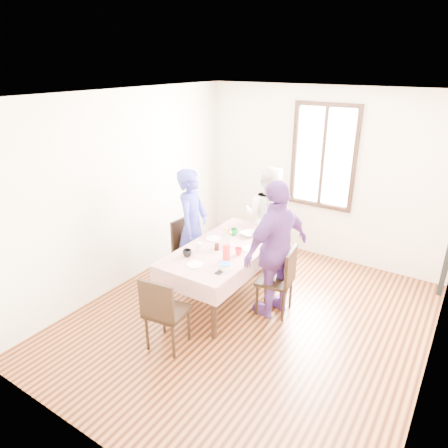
% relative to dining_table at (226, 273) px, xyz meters
% --- Properties ---
extents(ground, '(4.50, 4.50, 0.00)m').
position_rel_dining_table_xyz_m(ground, '(0.53, -0.28, -0.38)').
color(ground, black).
rests_on(ground, ground).
extents(back_wall, '(4.00, 0.00, 4.00)m').
position_rel_dining_table_xyz_m(back_wall, '(0.53, 1.97, 0.98)').
color(back_wall, '#EFE1C2').
rests_on(back_wall, ground).
extents(window_frame, '(1.02, 0.06, 1.62)m').
position_rel_dining_table_xyz_m(window_frame, '(0.53, 1.95, 1.27)').
color(window_frame, black).
rests_on(window_frame, back_wall).
extents(window_pane, '(0.90, 0.02, 1.50)m').
position_rel_dining_table_xyz_m(window_pane, '(0.53, 1.96, 1.27)').
color(window_pane, white).
rests_on(window_pane, back_wall).
extents(dining_table, '(0.84, 1.75, 0.75)m').
position_rel_dining_table_xyz_m(dining_table, '(0.00, 0.00, 0.00)').
color(dining_table, black).
rests_on(dining_table, ground).
extents(tablecloth, '(0.96, 1.87, 0.01)m').
position_rel_dining_table_xyz_m(tablecloth, '(0.00, -0.00, 0.38)').
color(tablecloth, '#540003').
rests_on(tablecloth, dining_table).
extents(chair_left, '(0.45, 0.45, 0.91)m').
position_rel_dining_table_xyz_m(chair_left, '(-0.70, 0.16, 0.08)').
color(chair_left, black).
rests_on(chair_left, ground).
extents(chair_right, '(0.48, 0.48, 0.91)m').
position_rel_dining_table_xyz_m(chair_right, '(0.70, 0.05, 0.08)').
color(chair_right, black).
rests_on(chair_right, ground).
extents(chair_far, '(0.45, 0.45, 0.91)m').
position_rel_dining_table_xyz_m(chair_far, '(0.00, 1.21, 0.08)').
color(chair_far, black).
rests_on(chair_far, ground).
extents(chair_near, '(0.48, 0.48, 0.91)m').
position_rel_dining_table_xyz_m(chair_near, '(0.00, -1.21, 0.08)').
color(chair_near, black).
rests_on(chair_near, ground).
extents(person_left, '(0.54, 0.69, 1.67)m').
position_rel_dining_table_xyz_m(person_left, '(-0.68, 0.16, 0.46)').
color(person_left, '#303190').
rests_on(person_left, ground).
extents(person_far, '(0.83, 0.68, 1.60)m').
position_rel_dining_table_xyz_m(person_far, '(0.00, 1.18, 0.43)').
color(person_far, white).
rests_on(person_far, ground).
extents(person_right, '(0.72, 1.11, 1.76)m').
position_rel_dining_table_xyz_m(person_right, '(0.68, 0.05, 0.51)').
color(person_right, '#572F74').
rests_on(person_right, ground).
extents(mug_black, '(0.14, 0.14, 0.09)m').
position_rel_dining_table_xyz_m(mug_black, '(-0.25, -0.50, 0.43)').
color(mug_black, black).
rests_on(mug_black, tablecloth).
extents(mug_flag, '(0.13, 0.13, 0.09)m').
position_rel_dining_table_xyz_m(mug_flag, '(0.26, -0.11, 0.43)').
color(mug_flag, red).
rests_on(mug_flag, tablecloth).
extents(mug_green, '(0.12, 0.12, 0.09)m').
position_rel_dining_table_xyz_m(mug_green, '(-0.12, 0.38, 0.43)').
color(mug_green, '#0C7226').
rests_on(mug_green, tablecloth).
extents(serving_bowl, '(0.28, 0.28, 0.05)m').
position_rel_dining_table_xyz_m(serving_bowl, '(0.07, 0.47, 0.41)').
color(serving_bowl, white).
rests_on(serving_bowl, tablecloth).
extents(juice_carton, '(0.06, 0.06, 0.20)m').
position_rel_dining_table_xyz_m(juice_carton, '(0.20, -0.31, 0.49)').
color(juice_carton, red).
rests_on(juice_carton, tablecloth).
extents(butter_tub, '(0.14, 0.14, 0.07)m').
position_rel_dining_table_xyz_m(butter_tub, '(0.33, -0.53, 0.42)').
color(butter_tub, white).
rests_on(butter_tub, tablecloth).
extents(jam_jar, '(0.06, 0.06, 0.09)m').
position_rel_dining_table_xyz_m(jam_jar, '(-0.05, -0.15, 0.43)').
color(jam_jar, black).
rests_on(jam_jar, tablecloth).
extents(drinking_glass, '(0.08, 0.08, 0.11)m').
position_rel_dining_table_xyz_m(drinking_glass, '(-0.22, -0.28, 0.44)').
color(drinking_glass, silver).
rests_on(drinking_glass, tablecloth).
extents(smartphone, '(0.07, 0.14, 0.01)m').
position_rel_dining_table_xyz_m(smartphone, '(0.31, -0.61, 0.39)').
color(smartphone, black).
rests_on(smartphone, tablecloth).
extents(flower_vase, '(0.06, 0.06, 0.12)m').
position_rel_dining_table_xyz_m(flower_vase, '(-0.02, 0.07, 0.45)').
color(flower_vase, silver).
rests_on(flower_vase, tablecloth).
extents(plate_left, '(0.20, 0.20, 0.01)m').
position_rel_dining_table_xyz_m(plate_left, '(-0.28, 0.11, 0.39)').
color(plate_left, white).
rests_on(plate_left, tablecloth).
extents(plate_right, '(0.20, 0.20, 0.01)m').
position_rel_dining_table_xyz_m(plate_right, '(0.29, 0.10, 0.39)').
color(plate_right, white).
rests_on(plate_right, tablecloth).
extents(plate_near, '(0.20, 0.20, 0.01)m').
position_rel_dining_table_xyz_m(plate_near, '(-0.03, -0.63, 0.39)').
color(plate_near, white).
rests_on(plate_near, tablecloth).
extents(butter_lid, '(0.12, 0.12, 0.01)m').
position_rel_dining_table_xyz_m(butter_lid, '(0.33, -0.53, 0.46)').
color(butter_lid, blue).
rests_on(butter_lid, butter_tub).
extents(flower_bunch, '(0.09, 0.09, 0.10)m').
position_rel_dining_table_xyz_m(flower_bunch, '(-0.02, 0.07, 0.56)').
color(flower_bunch, yellow).
rests_on(flower_bunch, flower_vase).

